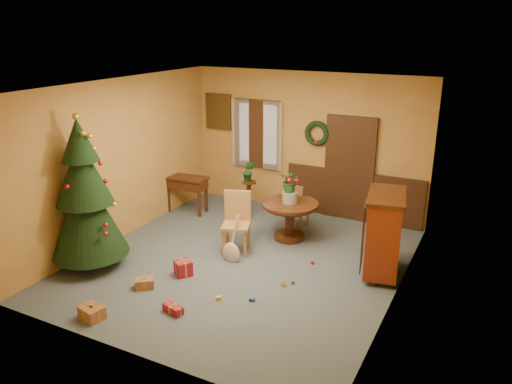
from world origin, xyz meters
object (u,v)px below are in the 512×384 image
Objects in this scene: chair_near at (237,220)px; christmas_tree at (85,197)px; writing_desk at (187,186)px; dining_table at (290,214)px; sideboard at (384,232)px.

chair_near is 0.42× the size of christmas_tree.
christmas_tree is 2.80× the size of writing_desk.
sideboard is at bearing -17.71° from dining_table.
sideboard is at bearing -11.72° from writing_desk.
sideboard reaches higher than dining_table.
christmas_tree is at bearing -90.00° from writing_desk.
dining_table is 0.41× the size of christmas_tree.
sideboard is at bearing 6.33° from chair_near.
christmas_tree is at bearing -135.14° from dining_table.
christmas_tree reaches higher than chair_near.
christmas_tree reaches higher than writing_desk.
chair_near is 2.51m from christmas_tree.
chair_near reaches higher than dining_table.
christmas_tree reaches higher than sideboard.
writing_desk is 0.67× the size of sideboard.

